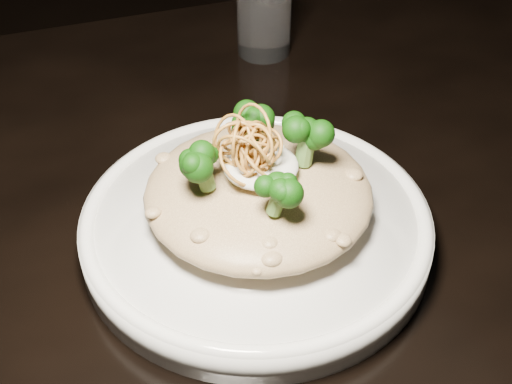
# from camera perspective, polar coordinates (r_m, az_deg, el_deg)

# --- Properties ---
(table) EXTENTS (1.10, 0.80, 0.75)m
(table) POSITION_cam_1_polar(r_m,az_deg,el_deg) (0.71, 2.43, -5.39)
(table) COLOR black
(table) RESTS_ON ground
(plate) EXTENTS (0.29, 0.29, 0.03)m
(plate) POSITION_cam_1_polar(r_m,az_deg,el_deg) (0.59, 0.00, -2.95)
(plate) COLOR white
(plate) RESTS_ON table
(risotto) EXTENTS (0.19, 0.19, 0.04)m
(risotto) POSITION_cam_1_polar(r_m,az_deg,el_deg) (0.57, 0.19, -0.06)
(risotto) COLOR brown
(risotto) RESTS_ON plate
(broccoli) EXTENTS (0.14, 0.14, 0.05)m
(broccoli) POSITION_cam_1_polar(r_m,az_deg,el_deg) (0.54, 0.25, 3.38)
(broccoli) COLOR black
(broccoli) RESTS_ON risotto
(cheese) EXTENTS (0.06, 0.06, 0.02)m
(cheese) POSITION_cam_1_polar(r_m,az_deg,el_deg) (0.55, 0.38, 2.11)
(cheese) COLOR silver
(cheese) RESTS_ON risotto
(shallots) EXTENTS (0.05, 0.05, 0.03)m
(shallots) POSITION_cam_1_polar(r_m,az_deg,el_deg) (0.54, -0.48, 4.20)
(shallots) COLOR brown
(shallots) RESTS_ON cheese
(drinking_glass) EXTENTS (0.06, 0.06, 0.11)m
(drinking_glass) POSITION_cam_1_polar(r_m,az_deg,el_deg) (0.84, 0.65, 14.42)
(drinking_glass) COLOR white
(drinking_glass) RESTS_ON table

